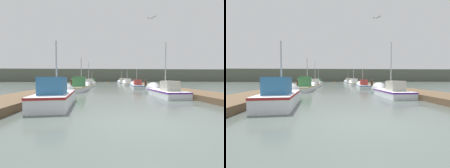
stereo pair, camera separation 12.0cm
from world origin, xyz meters
TOP-DOWN VIEW (x-y plane):
  - ground_plane at (0.00, 0.00)m, footprint 200.00×200.00m
  - dock_left at (-6.22, 16.00)m, footprint 2.89×40.00m
  - dock_right at (6.22, 16.00)m, footprint 2.89×40.00m
  - distant_shore_ridge at (0.00, 65.24)m, footprint 120.00×16.00m
  - fishing_boat_0 at (-3.65, 3.65)m, footprint 1.95×4.90m
  - fishing_boat_1 at (3.73, 7.43)m, footprint 1.76×5.01m
  - fishing_boat_2 at (-3.64, 12.96)m, footprint 1.73×6.48m
  - fishing_boat_3 at (3.73, 17.20)m, footprint 1.97×6.00m
  - fishing_boat_4 at (-3.51, 21.05)m, footprint 1.99×5.21m
  - fishing_boat_5 at (3.83, 26.44)m, footprint 1.81×6.35m
  - fishing_boat_6 at (-3.73, 30.99)m, footprint 2.27×6.27m
  - fishing_boat_7 at (3.76, 35.19)m, footprint 1.90×5.09m
  - mooring_piling_0 at (4.97, 16.59)m, footprint 0.36×0.36m
  - mooring_piling_1 at (4.83, 22.84)m, footprint 0.31×0.31m
  - mooring_piling_2 at (-4.87, 13.29)m, footprint 0.25×0.25m
  - channel_buoy at (0.45, 43.14)m, footprint 0.46×0.46m
  - seagull_lead at (2.10, 5.47)m, footprint 0.50×0.44m

SIDE VIEW (x-z plane):
  - ground_plane at x=0.00m, z-range 0.00..0.00m
  - channel_buoy at x=0.45m, z-range -0.34..0.61m
  - dock_left at x=-6.22m, z-range 0.00..0.36m
  - dock_right at x=6.22m, z-range 0.00..0.36m
  - fishing_boat_1 at x=3.73m, z-range -2.04..2.74m
  - fishing_boat_3 at x=3.73m, z-range -1.26..1.97m
  - fishing_boat_5 at x=3.83m, z-range -1.52..2.27m
  - fishing_boat_6 at x=-3.73m, z-range -1.54..2.34m
  - fishing_boat_4 at x=-3.51m, z-range -1.91..2.75m
  - fishing_boat_7 at x=3.76m, z-range -1.41..2.28m
  - fishing_boat_0 at x=-3.65m, z-range -1.40..2.37m
  - fishing_boat_2 at x=-3.64m, z-range -1.58..2.56m
  - mooring_piling_1 at x=4.83m, z-range 0.01..1.12m
  - mooring_piling_0 at x=4.97m, z-range 0.01..1.19m
  - mooring_piling_2 at x=-4.87m, z-range 0.01..1.33m
  - distant_shore_ridge at x=0.00m, z-range 0.00..5.26m
  - seagull_lead at x=2.10m, z-range 5.44..5.56m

